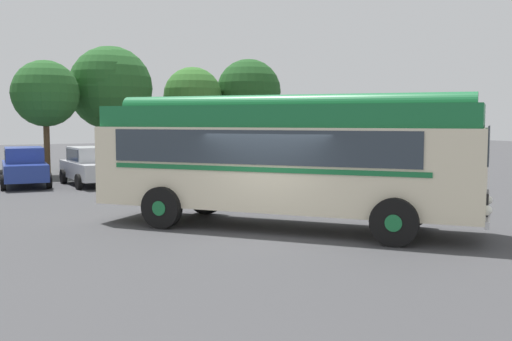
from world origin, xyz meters
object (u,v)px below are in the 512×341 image
(car_mid_left, at_px, (91,166))
(car_far_right, at_px, (215,162))
(car_mid_right, at_px, (159,163))
(car_near_left, at_px, (24,166))
(vintage_bus, at_px, (283,156))

(car_mid_left, relative_size, car_far_right, 1.01)
(car_mid_right, bearing_deg, car_mid_left, -175.66)
(car_far_right, bearing_deg, car_near_left, 172.14)
(car_mid_right, height_order, car_far_right, same)
(car_mid_left, distance_m, car_far_right, 5.82)
(car_near_left, distance_m, car_mid_left, 2.77)
(car_near_left, relative_size, car_far_right, 1.02)
(car_near_left, xyz_separation_m, car_far_right, (8.41, -1.16, 0.00))
(car_mid_right, relative_size, car_far_right, 1.01)
(car_near_left, relative_size, car_mid_right, 1.00)
(vintage_bus, distance_m, car_near_left, 14.54)
(car_mid_left, distance_m, car_mid_right, 3.16)
(car_near_left, relative_size, car_mid_left, 1.01)
(vintage_bus, distance_m, car_mid_right, 13.03)
(car_near_left, distance_m, car_far_right, 8.49)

